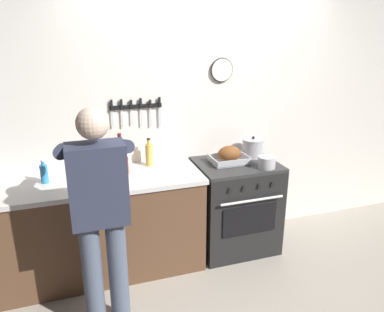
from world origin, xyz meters
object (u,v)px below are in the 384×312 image
object	(u,v)px
stove	(235,205)
bottle_dish_soap	(44,173)
saucepan	(267,162)
bottle_soy_sauce	(106,160)
stock_pot	(253,148)
bottle_wine_red	(120,154)
roasting_pan	(229,155)
bottle_cooking_oil	(149,154)
cutting_board	(97,182)
bottle_vinegar	(92,159)
person_cook	(100,209)
bottle_hot_sauce	(125,165)

from	to	relation	value
stove	bottle_dish_soap	bearing A→B (deg)	178.00
saucepan	bottle_soy_sauce	xyz separation A→B (m)	(-1.40, 0.42, 0.03)
stock_pot	bottle_wine_red	size ratio (longest dim) A/B	0.65
roasting_pan	bottle_soy_sauce	size ratio (longest dim) A/B	1.69
bottle_cooking_oil	stock_pot	bearing A→B (deg)	-4.12
bottle_cooking_oil	bottle_wine_red	world-z (taller)	bottle_wine_red
stove	stock_pot	bearing A→B (deg)	28.42
saucepan	bottle_cooking_oil	bearing A→B (deg)	158.38
saucepan	cutting_board	size ratio (longest dim) A/B	0.45
stock_pot	bottle_dish_soap	xyz separation A→B (m)	(-1.94, -0.06, -0.01)
stock_pot	bottle_vinegar	bearing A→B (deg)	176.01
bottle_vinegar	stove	bearing A→B (deg)	-9.85
bottle_cooking_oil	person_cook	bearing A→B (deg)	-121.55
stove	bottle_vinegar	xyz separation A→B (m)	(-1.32, 0.23, 0.56)
saucepan	bottle_vinegar	world-z (taller)	bottle_vinegar
roasting_pan	bottle_soy_sauce	xyz separation A→B (m)	(-1.13, 0.19, 0.01)
roasting_pan	bottle_cooking_oil	distance (m)	0.75
stove	bottle_soy_sauce	size ratio (longest dim) A/B	4.31
bottle_cooking_oil	bottle_vinegar	size ratio (longest dim) A/B	0.98
person_cook	bottle_soy_sauce	xyz separation A→B (m)	(0.14, 0.89, 0.03)
bottle_wine_red	bottle_hot_sauce	bearing A→B (deg)	-82.41
saucepan	bottle_cooking_oil	size ratio (longest dim) A/B	0.62
bottle_soy_sauce	bottle_dish_soap	size ratio (longest dim) A/B	1.03
saucepan	bottle_dish_soap	bearing A→B (deg)	172.19
bottle_hot_sauce	cutting_board	bearing A→B (deg)	-150.47
cutting_board	stove	bearing A→B (deg)	4.05
bottle_wine_red	stove	bearing A→B (deg)	-10.73
roasting_pan	bottle_hot_sauce	distance (m)	0.98
person_cook	roasting_pan	bearing A→B (deg)	-58.70
bottle_hot_sauce	bottle_soy_sauce	bearing A→B (deg)	133.04
stock_pot	bottle_soy_sauce	xyz separation A→B (m)	(-1.43, 0.10, -0.01)
roasting_pan	bottle_vinegar	size ratio (longest dim) A/B	1.32
bottle_cooking_oil	bottle_hot_sauce	bearing A→B (deg)	-149.87
bottle_cooking_oil	bottle_vinegar	bearing A→B (deg)	176.29
roasting_pan	saucepan	xyz separation A→B (m)	(0.27, -0.23, -0.02)
person_cook	bottle_wine_red	bearing A→B (deg)	-14.90
stock_pot	bottle_vinegar	size ratio (longest dim) A/B	0.81
bottle_wine_red	bottle_vinegar	size ratio (longest dim) A/B	1.23
roasting_pan	bottle_wine_red	bearing A→B (deg)	170.15
stove	stock_pot	distance (m)	0.60
bottle_soy_sauce	stove	bearing A→B (deg)	-10.36
bottle_hot_sauce	bottle_wine_red	world-z (taller)	bottle_wine_red
stove	bottle_wine_red	bearing A→B (deg)	169.27
person_cook	bottle_vinegar	xyz separation A→B (m)	(0.02, 0.90, 0.06)
bottle_cooking_oil	bottle_wine_red	distance (m)	0.26
bottle_dish_soap	stock_pot	bearing A→B (deg)	1.81
stock_pot	bottle_cooking_oil	size ratio (longest dim) A/B	0.82
stove	bottle_wine_red	world-z (taller)	bottle_wine_red
saucepan	bottle_hot_sauce	distance (m)	1.28
roasting_pan	bottle_vinegar	world-z (taller)	bottle_vinegar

